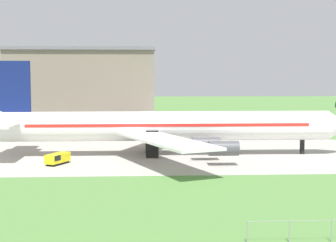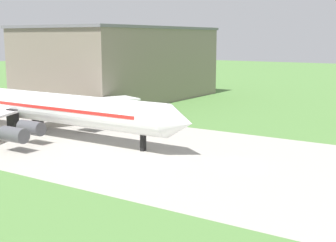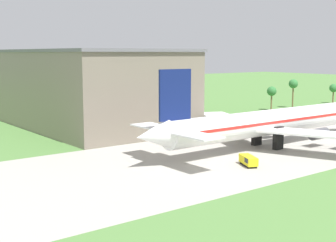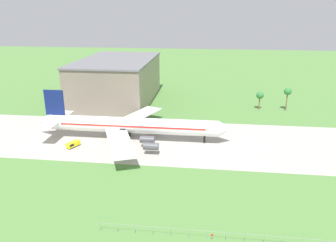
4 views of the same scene
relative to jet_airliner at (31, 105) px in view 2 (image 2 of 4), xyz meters
The scene contains 4 objects.
ground_plane 46.14m from the jet_airliner, ahead, with size 600.00×600.00×0.00m, color #517F3D.
taxiway_strip 46.14m from the jet_airliner, ahead, with size 320.00×44.00×0.02m.
jet_airliner is the anchor object (origin of this frame).
terminal_building 56.41m from the jet_airliner, 109.60° to the left, with size 36.72×61.20×22.63m.
Camera 2 is at (29.17, -64.27, 19.37)m, focal length 50.00 mm.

